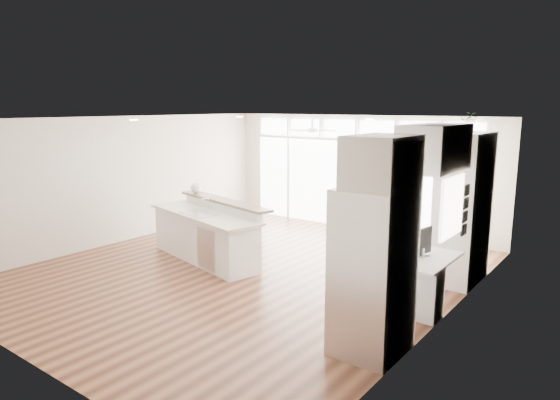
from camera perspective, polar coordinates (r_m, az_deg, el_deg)
The scene contains 24 objects.
floor at distance 9.07m, azimuth -3.66°, elevation -8.12°, with size 7.00×8.00×0.02m, color #492616.
ceiling at distance 8.59m, azimuth -3.88°, elevation 9.25°, with size 7.00×8.00×0.02m, color white.
wall_back at distance 12.01m, azimuth 8.80°, elevation 3.12°, with size 7.00×0.04×2.70m, color beige.
wall_front at distance 6.34m, azimuth -28.15°, elevation -4.92°, with size 7.00×0.04×2.70m, color beige.
wall_left at distance 11.30m, azimuth -17.36°, elevation 2.28°, with size 0.04×8.00×2.70m, color beige.
wall_right at distance 7.01m, azimuth 18.50°, elevation -2.78°, with size 0.04×8.00×2.70m, color beige.
glass_wall at distance 12.00m, azimuth 8.62°, elevation 1.67°, with size 5.80×0.06×2.08m, color white.
transom_row at distance 11.86m, azimuth 8.80°, elevation 8.03°, with size 5.90×0.06×0.40m, color white.
desk_window at distance 7.26m, azimuth 19.05°, elevation -0.74°, with size 0.04×0.85×0.85m, color silver.
ceiling_fan at distance 11.13m, azimuth 3.71°, elevation 8.47°, with size 1.16×1.16×0.32m, color silver.
recessed_lights at distance 8.74m, azimuth -3.01°, elevation 9.16°, with size 3.40×3.00×0.02m, color white.
oven_cabinet at distance 8.81m, azimuth 20.20°, elevation -0.86°, with size 0.64×1.20×2.50m, color white.
desk_nook at distance 7.67m, azimuth 16.14°, elevation -9.05°, with size 0.72×1.30×0.76m, color white.
upper_cabinets at distance 7.24m, azimuth 17.26°, elevation 5.74°, with size 0.64×1.30×0.64m, color white.
refrigerator at distance 6.04m, azimuth 10.57°, elevation -8.02°, with size 0.76×0.90×2.00m, color silver.
fridge_cabinet at distance 5.73m, azimuth 11.56°, elevation 4.28°, with size 0.64×0.90×0.60m, color white.
framed_photos at distance 7.87m, azimuth 20.40°, elevation -1.08°, with size 0.06×0.22×0.80m, color black.
kitchen_island at distance 9.62m, azimuth -8.67°, elevation -3.57°, with size 2.82×1.06×1.12m, color white.
rug at distance 8.31m, azimuth 12.13°, elevation -10.03°, with size 0.95×0.69×0.01m, color black.
office_chair at distance 7.25m, azimuth 13.14°, elevation -9.39°, with size 0.48×0.44×0.93m, color black.
fishbowl at distance 10.48m, azimuth -9.59°, elevation 1.35°, with size 0.22×0.22×0.22m, color white.
monitor at distance 7.52m, azimuth 15.81°, elevation -4.64°, with size 0.09×0.53×0.44m, color black.
keyboard at distance 7.64m, azimuth 14.54°, elevation -5.99°, with size 0.12×0.33×0.02m, color silver.
potted_plant at distance 8.65m, azimuth 20.79°, elevation 8.10°, with size 0.29×0.32×0.25m, color #285424.
Camera 1 is at (5.61, -6.49, 2.93)m, focal length 32.00 mm.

